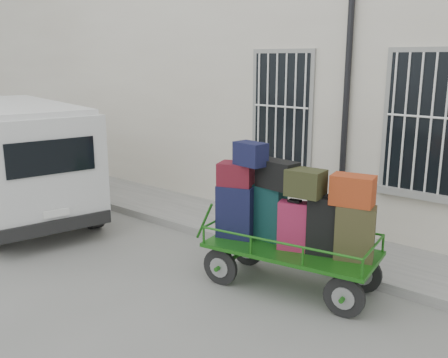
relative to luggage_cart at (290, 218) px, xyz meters
name	(u,v)px	position (x,y,z in m)	size (l,w,h in m)	color
ground	(193,277)	(-1.31, -0.64, -1.05)	(80.00, 80.00, 0.00)	slate
building	(361,70)	(-1.31, 4.86, 1.95)	(24.00, 5.15, 6.00)	beige
sidewalk	(274,234)	(-1.31, 1.56, -0.98)	(24.00, 1.70, 0.15)	slate
luggage_cart	(290,218)	(0.00, 0.00, 0.00)	(2.90, 1.44, 2.10)	black
van	(15,154)	(-6.09, -0.81, 0.32)	(5.06, 3.03, 2.39)	silver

